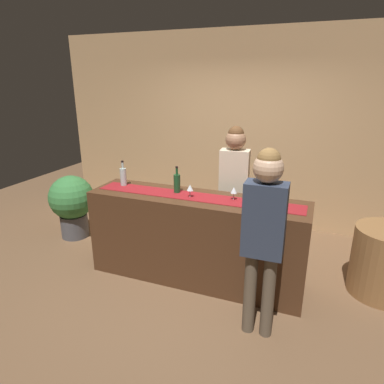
{
  "coord_description": "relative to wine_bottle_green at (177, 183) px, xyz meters",
  "views": [
    {
      "loc": [
        1.19,
        -3.2,
        2.19
      ],
      "look_at": [
        -0.05,
        0.0,
        1.04
      ],
      "focal_mm": 31.43,
      "sensor_mm": 36.0,
      "label": 1
    }
  ],
  "objects": [
    {
      "name": "ground_plane",
      "position": [
        0.25,
        -0.06,
        -1.11
      ],
      "size": [
        10.0,
        10.0,
        0.0
      ],
      "primitive_type": "plane",
      "color": "brown"
    },
    {
      "name": "back_wall",
      "position": [
        0.25,
        1.84,
        0.34
      ],
      "size": [
        6.0,
        0.12,
        2.9
      ],
      "primitive_type": "cube",
      "color": "tan",
      "rests_on": "ground"
    },
    {
      "name": "bar_counter",
      "position": [
        0.25,
        -0.06,
        -0.61
      ],
      "size": [
        2.4,
        0.6,
        0.99
      ],
      "primitive_type": "cube",
      "color": "#472B19",
      "rests_on": "ground"
    },
    {
      "name": "counter_runner_cloth",
      "position": [
        0.25,
        -0.06,
        -0.11
      ],
      "size": [
        2.28,
        0.28,
        0.01
      ],
      "primitive_type": "cube",
      "color": "maroon",
      "rests_on": "bar_counter"
    },
    {
      "name": "wine_bottle_green",
      "position": [
        0.0,
        0.0,
        0.0
      ],
      "size": [
        0.07,
        0.07,
        0.3
      ],
      "color": "#194723",
      "rests_on": "bar_counter"
    },
    {
      "name": "wine_bottle_clear",
      "position": [
        -0.7,
        0.02,
        0.0
      ],
      "size": [
        0.07,
        0.07,
        0.3
      ],
      "color": "#B2C6C1",
      "rests_on": "bar_counter"
    },
    {
      "name": "wine_glass_near_customer",
      "position": [
        0.65,
        -0.01,
        -0.01
      ],
      "size": [
        0.07,
        0.07,
        0.14
      ],
      "color": "silver",
      "rests_on": "bar_counter"
    },
    {
      "name": "wine_glass_mid_counter",
      "position": [
        0.19,
        -0.1,
        -0.01
      ],
      "size": [
        0.07,
        0.07,
        0.14
      ],
      "color": "silver",
      "rests_on": "bar_counter"
    },
    {
      "name": "bartender",
      "position": [
        0.52,
        0.52,
        -0.06
      ],
      "size": [
        0.36,
        0.24,
        1.69
      ],
      "rotation": [
        0.0,
        0.0,
        3.24
      ],
      "color": "#26262B",
      "rests_on": "ground"
    },
    {
      "name": "customer_sipping",
      "position": [
        1.08,
        -0.7,
        -0.05
      ],
      "size": [
        0.34,
        0.24,
        1.7
      ],
      "rotation": [
        0.0,
        0.0,
        0.02
      ],
      "color": "brown",
      "rests_on": "ground"
    },
    {
      "name": "potted_plant_tall",
      "position": [
        -1.79,
        0.33,
        -0.58
      ],
      "size": [
        0.62,
        0.62,
        0.91
      ],
      "color": "#4C4C51",
      "rests_on": "ground"
    }
  ]
}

